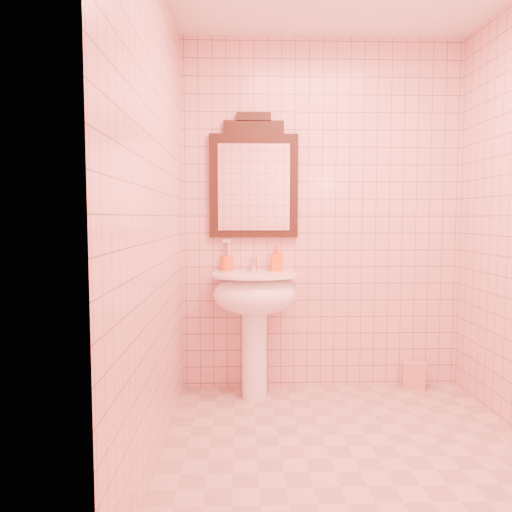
{
  "coord_description": "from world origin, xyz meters",
  "views": [
    {
      "loc": [
        -0.58,
        -2.47,
        1.24
      ],
      "look_at": [
        -0.49,
        0.55,
        1.01
      ],
      "focal_mm": 35.0,
      "sensor_mm": 36.0,
      "label": 1
    }
  ],
  "objects_px": {
    "pedestal_sink": "(255,303)",
    "mirror": "(254,180)",
    "toothbrush_cup": "(227,263)",
    "soap_dispenser": "(277,259)",
    "towel": "(414,375)"
  },
  "relations": [
    {
      "from": "toothbrush_cup",
      "to": "soap_dispenser",
      "type": "bearing_deg",
      "value": -6.64
    },
    {
      "from": "towel",
      "to": "mirror",
      "type": "bearing_deg",
      "value": 178.29
    },
    {
      "from": "pedestal_sink",
      "to": "towel",
      "type": "bearing_deg",
      "value": 8.11
    },
    {
      "from": "pedestal_sink",
      "to": "mirror",
      "type": "height_order",
      "value": "mirror"
    },
    {
      "from": "pedestal_sink",
      "to": "towel",
      "type": "distance_m",
      "value": 1.31
    },
    {
      "from": "toothbrush_cup",
      "to": "soap_dispenser",
      "type": "xyz_separation_m",
      "value": [
        0.35,
        -0.04,
        0.03
      ]
    },
    {
      "from": "pedestal_sink",
      "to": "toothbrush_cup",
      "type": "height_order",
      "value": "toothbrush_cup"
    },
    {
      "from": "toothbrush_cup",
      "to": "towel",
      "type": "height_order",
      "value": "toothbrush_cup"
    },
    {
      "from": "pedestal_sink",
      "to": "mirror",
      "type": "relative_size",
      "value": 0.99
    },
    {
      "from": "toothbrush_cup",
      "to": "towel",
      "type": "distance_m",
      "value": 1.59
    },
    {
      "from": "toothbrush_cup",
      "to": "soap_dispenser",
      "type": "height_order",
      "value": "toothbrush_cup"
    },
    {
      "from": "soap_dispenser",
      "to": "pedestal_sink",
      "type": "bearing_deg",
      "value": -144.36
    },
    {
      "from": "mirror",
      "to": "toothbrush_cup",
      "type": "distance_m",
      "value": 0.61
    },
    {
      "from": "mirror",
      "to": "toothbrush_cup",
      "type": "height_order",
      "value": "mirror"
    },
    {
      "from": "toothbrush_cup",
      "to": "pedestal_sink",
      "type": "bearing_deg",
      "value": -42.65
    }
  ]
}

